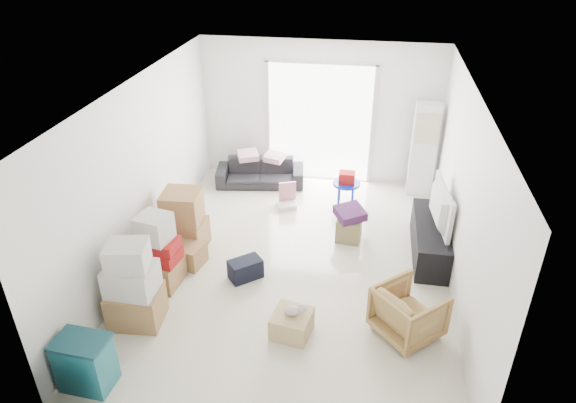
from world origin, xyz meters
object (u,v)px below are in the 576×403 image
(ac_tower, at_px, (423,150))
(ottoman, at_px, (349,229))
(kids_table, at_px, (347,182))
(storage_bins, at_px, (85,363))
(wood_crate, at_px, (292,324))
(television, at_px, (433,220))
(sofa, at_px, (260,169))
(tv_console, at_px, (430,239))
(armchair, at_px, (409,310))

(ac_tower, relative_size, ottoman, 4.59)
(ac_tower, relative_size, kids_table, 2.80)
(ac_tower, bearing_deg, storage_bins, -126.08)
(kids_table, distance_m, wood_crate, 3.50)
(television, distance_m, storage_bins, 5.08)
(television, height_order, sofa, television)
(ac_tower, bearing_deg, wood_crate, -113.09)
(storage_bins, xyz_separation_m, kids_table, (2.52, 4.63, 0.12))
(storage_bins, height_order, wood_crate, storage_bins)
(television, height_order, storage_bins, television)
(storage_bins, bearing_deg, ac_tower, 53.92)
(ac_tower, height_order, tv_console, ac_tower)
(ac_tower, bearing_deg, tv_console, -88.59)
(ac_tower, bearing_deg, armchair, -94.96)
(armchair, bearing_deg, ac_tower, -47.68)
(tv_console, xyz_separation_m, kids_table, (-1.38, 1.38, 0.18))
(ac_tower, xyz_separation_m, television, (0.05, -2.04, -0.27))
(sofa, bearing_deg, armchair, -62.72)
(ac_tower, bearing_deg, sofa, -177.16)
(television, relative_size, ottoman, 2.93)
(wood_crate, bearing_deg, ottoman, 76.22)
(storage_bins, bearing_deg, wood_crate, 29.20)
(tv_console, relative_size, ottoman, 4.21)
(sofa, relative_size, wood_crate, 3.63)
(sofa, xyz_separation_m, kids_table, (1.70, -0.50, 0.12))
(ac_tower, relative_size, television, 1.57)
(ac_tower, relative_size, armchair, 2.37)
(wood_crate, bearing_deg, tv_console, 49.03)
(sofa, bearing_deg, television, -40.14)
(storage_bins, xyz_separation_m, ottoman, (2.66, 3.45, -0.14))
(tv_console, height_order, armchair, armchair)
(storage_bins, bearing_deg, ottoman, 52.43)
(storage_bins, distance_m, kids_table, 5.28)
(sofa, distance_m, armchair, 4.59)
(storage_bins, bearing_deg, tv_console, 39.79)
(ottoman, bearing_deg, ac_tower, 56.89)
(ottoman, distance_m, wood_crate, 2.35)
(ottoman, bearing_deg, wood_crate, -103.78)
(sofa, bearing_deg, ac_tower, -5.77)
(ottoman, bearing_deg, sofa, 137.49)
(armchair, height_order, kids_table, armchair)
(armchair, xyz_separation_m, wood_crate, (-1.42, -0.25, -0.22))
(television, distance_m, wood_crate, 2.79)
(ottoman, bearing_deg, storage_bins, -127.57)
(ac_tower, height_order, armchair, ac_tower)
(ac_tower, height_order, sofa, ac_tower)
(ottoman, distance_m, kids_table, 1.21)
(tv_console, bearing_deg, television, 0.00)
(storage_bins, xyz_separation_m, wood_crate, (2.10, 1.17, -0.18))
(television, height_order, kids_table, television)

